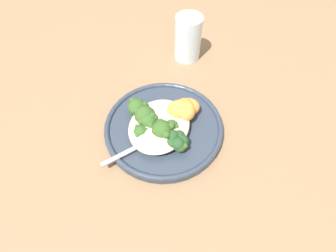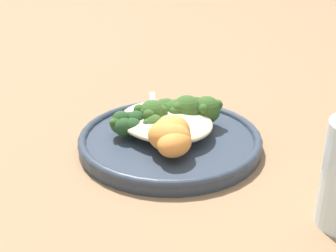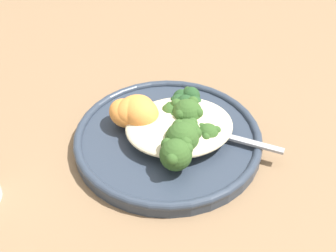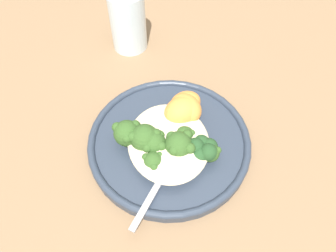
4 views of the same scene
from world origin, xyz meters
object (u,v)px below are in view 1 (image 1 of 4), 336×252
at_px(sweet_potato_chunk_0, 188,107).
at_px(sweet_potato_chunk_2, 185,110).
at_px(broccoli_stalk_5, 171,124).
at_px(spoon, 141,145).
at_px(broccoli_stalk_1, 148,115).
at_px(broccoli_stalk_2, 151,121).
at_px(broccoli_stalk_0, 140,108).
at_px(broccoli_stalk_6, 178,136).
at_px(broccoli_stalk_4, 164,129).
at_px(broccoli_stalk_3, 148,128).
at_px(plate, 164,127).
at_px(sweet_potato_chunk_1, 181,110).
at_px(kale_tuft, 177,140).
at_px(water_glass, 188,38).
at_px(quinoa_mound, 159,125).

height_order(sweet_potato_chunk_0, sweet_potato_chunk_2, sweet_potato_chunk_2).
relative_size(broccoli_stalk_5, spoon, 0.75).
height_order(broccoli_stalk_1, broccoli_stalk_2, broccoli_stalk_1).
xyz_separation_m(broccoli_stalk_0, sweet_potato_chunk_2, (0.03, -0.09, 0.00)).
height_order(broccoli_stalk_6, spoon, broccoli_stalk_6).
bearing_deg(sweet_potato_chunk_0, broccoli_stalk_4, 163.93).
xyz_separation_m(broccoli_stalk_1, sweet_potato_chunk_0, (0.06, -0.07, -0.00)).
xyz_separation_m(broccoli_stalk_3, broccoli_stalk_5, (0.03, -0.04, 0.00)).
xyz_separation_m(plate, sweet_potato_chunk_1, (0.03, -0.02, 0.03)).
bearing_deg(spoon, broccoli_stalk_4, 178.14).
bearing_deg(kale_tuft, broccoli_stalk_2, 71.49).
xyz_separation_m(broccoli_stalk_1, broccoli_stalk_2, (-0.01, -0.01, -0.00)).
xyz_separation_m(broccoli_stalk_0, water_glass, (0.25, -0.01, 0.02)).
bearing_deg(broccoli_stalk_5, plate, -112.93).
relative_size(broccoli_stalk_0, sweet_potato_chunk_1, 1.77).
bearing_deg(broccoli_stalk_3, sweet_potato_chunk_2, 170.18).
distance_m(broccoli_stalk_6, kale_tuft, 0.01).
relative_size(broccoli_stalk_0, broccoli_stalk_2, 1.35).
distance_m(broccoli_stalk_5, sweet_potato_chunk_2, 0.04).
bearing_deg(broccoli_stalk_1, kale_tuft, 118.69).
xyz_separation_m(broccoli_stalk_3, broccoli_stalk_4, (0.01, -0.03, 0.01)).
bearing_deg(broccoli_stalk_5, quinoa_mound, -76.32).
height_order(quinoa_mound, spoon, quinoa_mound).
distance_m(broccoli_stalk_4, sweet_potato_chunk_1, 0.06).
bearing_deg(broccoli_stalk_5, broccoli_stalk_0, -110.85).
xyz_separation_m(sweet_potato_chunk_1, spoon, (-0.10, 0.05, -0.02)).
relative_size(kale_tuft, water_glass, 0.40).
height_order(broccoli_stalk_5, sweet_potato_chunk_0, sweet_potato_chunk_0).
distance_m(broccoli_stalk_5, broccoli_stalk_6, 0.03).
height_order(broccoli_stalk_3, sweet_potato_chunk_1, sweet_potato_chunk_1).
relative_size(broccoli_stalk_2, broccoli_stalk_5, 0.96).
xyz_separation_m(broccoli_stalk_3, spoon, (-0.04, -0.00, -0.01)).
relative_size(plate, kale_tuft, 5.45).
distance_m(broccoli_stalk_0, kale_tuft, 0.11).
relative_size(plate, broccoli_stalk_5, 3.14).
distance_m(plate, broccoli_stalk_0, 0.06).
relative_size(broccoli_stalk_1, sweet_potato_chunk_0, 1.94).
distance_m(broccoli_stalk_2, broccoli_stalk_6, 0.06).
xyz_separation_m(plate, broccoli_stalk_5, (-0.00, -0.02, 0.02)).
relative_size(plate, sweet_potato_chunk_2, 4.52).
relative_size(broccoli_stalk_2, broccoli_stalk_4, 0.90).
relative_size(broccoli_stalk_2, sweet_potato_chunk_0, 1.54).
height_order(quinoa_mound, sweet_potato_chunk_2, sweet_potato_chunk_2).
height_order(broccoli_stalk_1, sweet_potato_chunk_2, broccoli_stalk_1).
xyz_separation_m(broccoli_stalk_2, kale_tuft, (-0.02, -0.07, -0.00)).
bearing_deg(broccoli_stalk_1, broccoli_stalk_2, 102.51).
bearing_deg(sweet_potato_chunk_2, water_glass, 19.39).
xyz_separation_m(broccoli_stalk_6, sweet_potato_chunk_0, (0.08, 0.01, 0.01)).
distance_m(quinoa_mound, broccoli_stalk_3, 0.02).
relative_size(broccoli_stalk_1, broccoli_stalk_4, 1.14).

